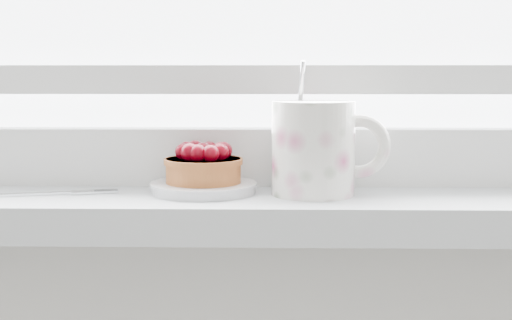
{
  "coord_description": "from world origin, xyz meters",
  "views": [
    {
      "loc": [
        0.02,
        1.09,
        1.08
      ],
      "look_at": [
        0.01,
        1.88,
        0.98
      ],
      "focal_mm": 50.0,
      "sensor_mm": 36.0,
      "label": 1
    }
  ],
  "objects_px": {
    "saucer": "(204,188)",
    "raspberry_tart": "(203,164)",
    "floral_mug": "(316,146)",
    "fork": "(43,194)"
  },
  "relations": [
    {
      "from": "raspberry_tart",
      "to": "floral_mug",
      "type": "height_order",
      "value": "floral_mug"
    },
    {
      "from": "raspberry_tart",
      "to": "saucer",
      "type": "bearing_deg",
      "value": -163.8
    },
    {
      "from": "floral_mug",
      "to": "saucer",
      "type": "bearing_deg",
      "value": 175.78
    },
    {
      "from": "raspberry_tart",
      "to": "fork",
      "type": "distance_m",
      "value": 0.19
    },
    {
      "from": "fork",
      "to": "floral_mug",
      "type": "bearing_deg",
      "value": 1.7
    },
    {
      "from": "saucer",
      "to": "floral_mug",
      "type": "height_order",
      "value": "floral_mug"
    },
    {
      "from": "saucer",
      "to": "floral_mug",
      "type": "distance_m",
      "value": 0.14
    },
    {
      "from": "floral_mug",
      "to": "fork",
      "type": "height_order",
      "value": "floral_mug"
    },
    {
      "from": "saucer",
      "to": "raspberry_tart",
      "type": "xyz_separation_m",
      "value": [
        0.0,
        0.0,
        0.03
      ]
    },
    {
      "from": "saucer",
      "to": "raspberry_tart",
      "type": "bearing_deg",
      "value": 16.2
    }
  ]
}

